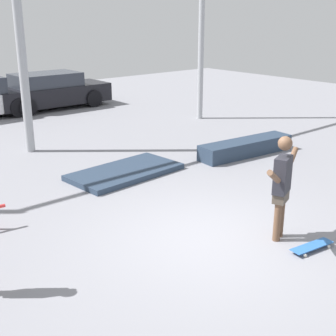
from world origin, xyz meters
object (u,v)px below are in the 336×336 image
Objects in this scene: skateboarder at (282,183)px; grind_box at (246,147)px; manual_pad at (125,172)px; skateboard at (312,246)px; parked_car_black at (50,91)px.

skateboarder reaches higher than grind_box.
manual_pad is at bearing 70.37° from skateboarder.
skateboarder reaches higher than skateboard.
manual_pad is (-0.04, 4.34, -0.93)m from skateboarder.
parked_car_black is (-0.94, 9.21, 0.48)m from grind_box.
skateboard is 0.29× the size of grind_box.
skateboard is at bearing -102.10° from skateboarder.
skateboard is at bearing -128.10° from grind_box.
manual_pad is (-3.39, 0.79, -0.14)m from grind_box.
grind_box is 9.27m from parked_car_black.
parked_car_black is at bearing 88.60° from skateboard.
skateboarder is 0.39× the size of parked_car_black.
skateboarder reaches higher than parked_car_black.
manual_pad is at bearing -105.86° from parked_car_black.
skateboarder is at bearing -100.33° from parked_car_black.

